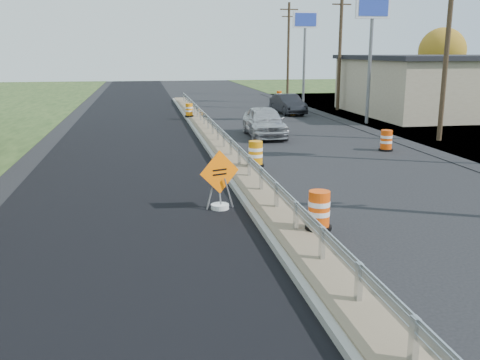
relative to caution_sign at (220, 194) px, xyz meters
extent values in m
plane|color=black|center=(1.52, 1.23, -0.45)|extent=(140.00, 140.00, 0.00)
cube|color=black|center=(-2.88, 11.23, -0.45)|extent=(7.20, 120.00, 0.01)
cube|color=gray|center=(1.52, 9.23, -0.36)|extent=(1.60, 55.00, 0.18)
cube|color=brown|center=(1.52, 9.23, -0.25)|extent=(1.25, 55.00, 0.05)
cube|color=silver|center=(1.52, -8.77, 0.13)|extent=(0.10, 0.15, 0.70)
cube|color=silver|center=(1.52, -6.77, 0.13)|extent=(0.10, 0.15, 0.70)
cube|color=silver|center=(1.52, -4.77, 0.13)|extent=(0.10, 0.15, 0.70)
cube|color=silver|center=(1.52, -2.77, 0.13)|extent=(0.10, 0.15, 0.70)
cube|color=silver|center=(1.52, -0.77, 0.13)|extent=(0.10, 0.15, 0.70)
cube|color=silver|center=(1.52, 1.23, 0.13)|extent=(0.10, 0.15, 0.70)
cube|color=silver|center=(1.52, 3.23, 0.13)|extent=(0.10, 0.15, 0.70)
cube|color=silver|center=(1.52, 5.23, 0.13)|extent=(0.10, 0.15, 0.70)
cube|color=silver|center=(1.52, 7.23, 0.13)|extent=(0.10, 0.15, 0.70)
cube|color=silver|center=(1.52, 9.23, 0.13)|extent=(0.10, 0.15, 0.70)
cube|color=silver|center=(1.52, 11.23, 0.13)|extent=(0.10, 0.15, 0.70)
cube|color=silver|center=(1.52, 13.23, 0.13)|extent=(0.10, 0.15, 0.70)
cube|color=silver|center=(1.52, 15.23, 0.13)|extent=(0.10, 0.15, 0.70)
cube|color=silver|center=(1.52, 17.23, 0.13)|extent=(0.10, 0.15, 0.70)
cube|color=silver|center=(1.52, 19.23, 0.13)|extent=(0.10, 0.15, 0.70)
cube|color=silver|center=(1.52, 21.23, 0.13)|extent=(0.10, 0.15, 0.70)
cube|color=silver|center=(1.52, 23.23, 0.13)|extent=(0.10, 0.15, 0.70)
cube|color=silver|center=(1.52, 25.23, 0.13)|extent=(0.10, 0.15, 0.70)
cube|color=silver|center=(1.52, 27.23, 0.13)|extent=(0.10, 0.15, 0.70)
cube|color=silver|center=(1.52, 29.23, 0.13)|extent=(0.10, 0.15, 0.70)
cube|color=silver|center=(1.52, 31.23, 0.13)|extent=(0.10, 0.15, 0.70)
cube|color=silver|center=(1.52, 33.23, 0.13)|extent=(0.10, 0.15, 0.70)
cube|color=silver|center=(1.52, 10.23, 0.33)|extent=(0.04, 46.00, 0.34)
cube|color=silver|center=(1.52, 10.23, 0.25)|extent=(0.06, 46.00, 0.03)
cube|color=silver|center=(1.52, 10.23, 0.41)|extent=(0.06, 46.00, 0.03)
cube|color=tan|center=(22.52, 21.23, 1.55)|extent=(18.00, 12.00, 4.00)
cube|color=black|center=(13.57, 21.23, 1.15)|extent=(0.08, 7.20, 2.20)
cylinder|color=slate|center=(12.02, 17.23, 2.95)|extent=(0.22, 0.22, 6.80)
cube|color=white|center=(12.02, 17.23, 6.75)|extent=(2.20, 0.25, 1.40)
cube|color=#263FB2|center=(12.02, 17.23, 6.75)|extent=(1.90, 0.30, 1.10)
cylinder|color=slate|center=(12.02, 31.23, 2.95)|extent=(0.22, 0.22, 6.80)
cube|color=white|center=(12.02, 31.23, 6.75)|extent=(2.20, 0.25, 1.40)
cube|color=#263FB2|center=(12.02, 31.23, 6.75)|extent=(1.90, 0.30, 1.10)
cylinder|color=#473523|center=(13.02, 10.23, 4.25)|extent=(0.26, 0.26, 9.40)
cylinder|color=#473523|center=(13.02, 25.23, 4.25)|extent=(0.26, 0.26, 9.40)
cube|color=#473523|center=(13.02, 25.23, 7.55)|extent=(1.50, 0.10, 0.10)
cylinder|color=#473523|center=(13.02, 40.23, 4.25)|extent=(0.26, 0.26, 9.40)
cube|color=#473523|center=(13.02, 40.23, 8.25)|extent=(1.90, 0.12, 0.12)
cube|color=#473523|center=(13.02, 40.23, 7.55)|extent=(1.50, 0.10, 0.10)
cylinder|color=#473523|center=(27.52, 35.23, 1.09)|extent=(0.36, 0.36, 3.08)
sphere|color=#AB7D24|center=(27.52, 35.23, 4.10)|extent=(4.62, 4.62, 4.62)
cylinder|color=white|center=(0.00, 0.00, -0.37)|extent=(0.54, 0.54, 0.15)
cube|color=slate|center=(-0.27, 0.00, 0.03)|extent=(0.31, 0.15, 0.93)
cube|color=slate|center=(0.27, 0.00, 0.03)|extent=(0.31, 0.15, 0.93)
cube|color=slate|center=(0.00, 0.05, 0.03)|extent=(0.12, 0.23, 0.94)
cube|color=#FF6C05|center=(0.00, 0.00, 0.68)|extent=(1.21, 0.49, 1.29)
cube|color=black|center=(0.00, -0.02, 0.75)|extent=(0.43, 0.17, 0.05)
cube|color=black|center=(0.00, -0.02, 0.61)|extent=(0.43, 0.17, 0.05)
cylinder|color=black|center=(2.07, -2.90, -0.18)|extent=(0.67, 0.67, 0.09)
cylinder|color=#EF4C0A|center=(2.07, -2.90, 0.29)|extent=(0.53, 0.53, 0.93)
cylinder|color=white|center=(2.07, -2.90, 0.44)|extent=(0.55, 0.55, 0.12)
cylinder|color=white|center=(2.07, -2.90, 0.20)|extent=(0.55, 0.55, 0.12)
cylinder|color=black|center=(2.07, 4.71, -0.18)|extent=(0.67, 0.67, 0.09)
cylinder|color=orange|center=(2.07, 4.71, 0.29)|extent=(0.54, 0.54, 0.94)
cylinder|color=white|center=(2.07, 4.71, 0.45)|extent=(0.55, 0.55, 0.12)
cylinder|color=white|center=(2.07, 4.71, 0.20)|extent=(0.55, 0.55, 0.12)
cylinder|color=black|center=(0.97, 21.32, -0.18)|extent=(0.60, 0.60, 0.08)
cylinder|color=orange|center=(0.97, 21.32, 0.24)|extent=(0.48, 0.48, 0.84)
cylinder|color=white|center=(0.97, 21.32, 0.38)|extent=(0.49, 0.49, 0.11)
cylinder|color=white|center=(0.97, 21.32, 0.16)|extent=(0.49, 0.49, 0.11)
cylinder|color=black|center=(9.05, 8.08, -0.41)|extent=(0.66, 0.66, 0.09)
cylinder|color=#E54809|center=(9.05, 8.08, 0.06)|extent=(0.53, 0.53, 0.93)
cylinder|color=white|center=(9.05, 8.08, 0.21)|extent=(0.55, 0.55, 0.12)
cylinder|color=white|center=(9.05, 8.08, -0.03)|extent=(0.55, 0.55, 0.12)
cylinder|color=black|center=(8.52, 22.17, -0.41)|extent=(0.59, 0.59, 0.08)
cylinder|color=orange|center=(8.52, 22.17, 0.00)|extent=(0.47, 0.47, 0.82)
cylinder|color=white|center=(8.52, 22.17, 0.14)|extent=(0.48, 0.48, 0.11)
cylinder|color=white|center=(8.52, 22.17, -0.08)|extent=(0.48, 0.48, 0.11)
cylinder|color=black|center=(10.72, 34.79, -0.41)|extent=(0.59, 0.59, 0.08)
cylinder|color=#E34A09|center=(10.72, 34.79, 0.00)|extent=(0.47, 0.47, 0.83)
cylinder|color=white|center=(10.72, 34.79, 0.14)|extent=(0.49, 0.49, 0.11)
cylinder|color=white|center=(10.72, 34.79, -0.08)|extent=(0.49, 0.49, 0.11)
imported|color=#B4B3B8|center=(4.38, 13.27, 0.37)|extent=(2.09, 4.88, 1.64)
imported|color=black|center=(8.52, 23.58, 0.27)|extent=(1.88, 4.49, 1.44)
camera|label=1|loc=(-2.13, -15.04, 4.11)|focal=40.00mm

